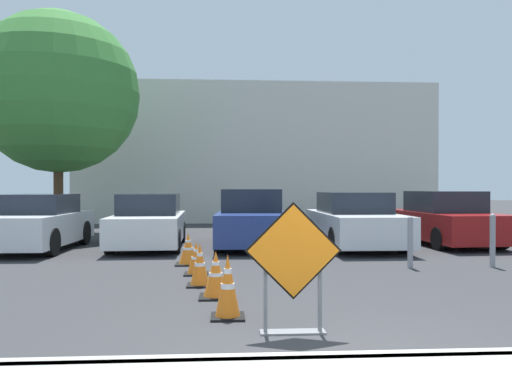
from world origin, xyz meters
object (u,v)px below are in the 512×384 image
Objects in this scene: parked_car_second at (149,223)px; bollard_nearest at (410,241)px; traffic_cone_second at (216,275)px; traffic_cone_nearest at (228,287)px; road_closed_sign at (293,262)px; traffic_cone_fourth at (196,259)px; parked_car_nearest at (38,224)px; parked_car_fifth at (446,220)px; traffic_cone_third at (200,265)px; parked_car_third at (252,220)px; parked_car_fourth at (354,222)px; bollard_second at (493,239)px; traffic_cone_fifth at (188,249)px.

parked_car_second is 6.99m from bollard_nearest.
traffic_cone_nearest is at bearing -81.63° from traffic_cone_second.
traffic_cone_fourth is (-1.29, 3.88, -0.50)m from road_closed_sign.
traffic_cone_second is at bearing 98.37° from traffic_cone_nearest.
parked_car_nearest is at bearing 158.01° from bollard_nearest.
bollard_nearest is at bearing 54.69° from parked_car_fifth.
traffic_cone_second is 0.96× the size of traffic_cone_third.
road_closed_sign is 0.33× the size of parked_car_third.
parked_car_fifth is at bearing -175.42° from parked_car_third.
bollard_nearest is (-2.60, -4.11, -0.14)m from parked_car_fifth.
parked_car_second is at bearing 146.19° from bollard_nearest.
parked_car_nearest reaches higher than traffic_cone_third.
parked_car_fourth is 4.13× the size of bollard_second.
parked_car_nearest is at bearing 124.56° from traffic_cone_nearest.
traffic_cone_fourth is (-0.57, 3.14, -0.09)m from traffic_cone_nearest.
traffic_cone_third is at bearing -164.96° from bollard_second.
parked_car_second is 3.99× the size of bollard_nearest.
road_closed_sign is at bearing -124.38° from bollard_nearest.
traffic_cone_second is at bearing 42.50° from parked_car_fifth.
traffic_cone_nearest is at bearing 103.66° from parked_car_second.
bollard_second is (5.88, 1.58, 0.23)m from traffic_cone_third.
traffic_cone_third is 4.45m from bollard_nearest.
parked_car_second is (-1.65, 5.47, 0.32)m from traffic_cone_third.
parked_car_second is 5.61m from parked_car_fourth.
traffic_cone_fourth is 6.03m from bollard_second.
traffic_cone_third is 0.16× the size of parked_car_fourth.
parked_car_fourth is at bearing 52.67° from traffic_cone_third.
traffic_cone_second is 0.17× the size of parked_car_nearest.
parked_car_second is (-2.09, 7.52, 0.28)m from traffic_cone_nearest.
parked_car_second reaches higher than bollard_nearest.
parked_car_nearest is at bearing 0.27° from parked_car_fifth.
traffic_cone_third is at bearing -159.19° from bollard_nearest.
parked_car_fourth is at bearing 64.14° from traffic_cone_nearest.
bollard_nearest is at bearing 92.91° from parked_car_fourth.
parked_car_third is (5.61, 0.50, 0.04)m from parked_car_nearest.
traffic_cone_fifth is at bearing 101.14° from traffic_cone_fourth.
parked_car_third is 5.60m from parked_car_fifth.
traffic_cone_third is (-1.17, 2.79, -0.45)m from road_closed_sign.
traffic_cone_fifth is (-0.24, 1.20, 0.03)m from traffic_cone_fourth.
parked_car_fifth is at bearing 40.08° from traffic_cone_third.
bollard_second is at bearing 33.75° from traffic_cone_nearest.
bollard_nearest is (3.71, 3.63, 0.16)m from traffic_cone_nearest.
parked_car_second is 0.98× the size of parked_car_fifth.
parked_car_fifth reaches higher than traffic_cone_fourth.
traffic_cone_third is 1.06× the size of traffic_cone_fifth.
bollard_second is (6.24, -0.71, 0.25)m from traffic_cone_fifth.
traffic_cone_fourth is at bearing 44.89° from parked_car_fourth.
traffic_cone_second is 6.53m from parked_car_third.
traffic_cone_fourth is 0.91× the size of traffic_cone_fifth.
traffic_cone_third is at bearing 37.11° from parked_car_fifth.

